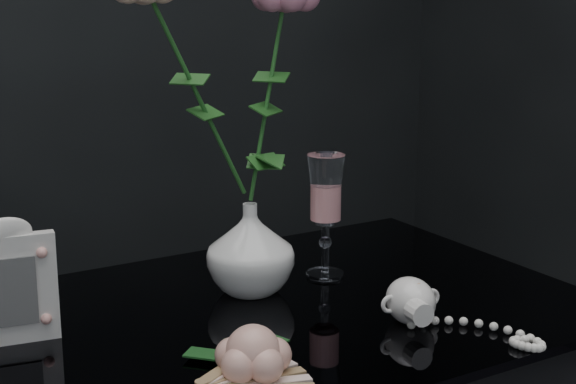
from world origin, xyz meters
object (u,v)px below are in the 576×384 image
wine_glass (326,216)px  picture_frame (9,281)px  loose_rose (253,353)px  pearl_jar (411,299)px  vase (250,248)px

wine_glass → picture_frame: size_ratio=1.17×
loose_rose → pearl_jar: (0.26, 0.05, -0.00)m
wine_glass → loose_rose: (-0.27, -0.26, -0.06)m
vase → pearl_jar: (0.12, -0.21, -0.03)m
vase → picture_frame: (-0.34, -0.01, 0.01)m
wine_glass → picture_frame: (-0.47, -0.01, -0.01)m
vase → loose_rose: (-0.14, -0.25, -0.03)m
vase → pearl_jar: size_ratio=0.59×
vase → loose_rose: bearing=-118.3°
picture_frame → loose_rose: (0.20, -0.25, -0.05)m
vase → picture_frame: size_ratio=0.82×
pearl_jar → vase: bearing=129.9°
picture_frame → wine_glass: bearing=10.3°
loose_rose → pearl_jar: bearing=22.6°
loose_rose → pearl_jar: loose_rose is taller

